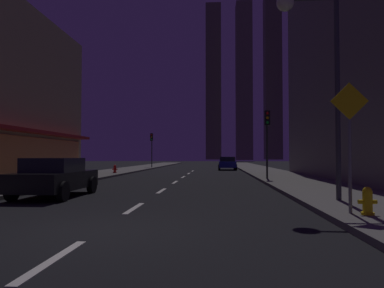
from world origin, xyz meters
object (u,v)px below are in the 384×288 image
Objects in this scene: car_parked_near at (55,177)px; street_lamp_right at (310,45)px; pedestrian_crossing_sign at (350,136)px; traffic_light_far_left at (152,142)px; fire_hydrant_yellow_near at (367,202)px; traffic_light_near_right at (267,129)px; fire_hydrant_far_left at (115,169)px; car_parked_far at (227,163)px.

car_parked_near is 0.64× the size of street_lamp_right.
street_lamp_right reaches higher than pedestrian_crossing_sign.
fire_hydrant_yellow_near is at bearing -71.90° from traffic_light_far_left.
car_parked_near is 1.01× the size of traffic_light_near_right.
street_lamp_right is at bearing -57.09° from fire_hydrant_far_left.
fire_hydrant_far_left is 13.54m from traffic_light_near_right.
traffic_light_far_left reaches higher than car_parked_near.
fire_hydrant_yellow_near is 0.21× the size of pedestrian_crossing_sign.
pedestrian_crossing_sign is (11.50, -20.07, 1.56)m from fire_hydrant_far_left.
pedestrian_crossing_sign is (2.00, -30.78, 1.28)m from car_parked_far.
street_lamp_right is at bearing 94.78° from pedestrian_crossing_sign.
pedestrian_crossing_sign is (0.10, -13.30, -1.18)m from traffic_light_near_right.
car_parked_near is at bearing -81.79° from fire_hydrant_far_left.
traffic_light_near_right is 13.35m from pedestrian_crossing_sign.
traffic_light_far_left reaches higher than pedestrian_crossing_sign.
traffic_light_near_right is 0.64× the size of street_lamp_right.
fire_hydrant_yellow_near is at bearing -85.76° from car_parked_far.
street_lamp_right is at bearing -86.38° from car_parked_far.
fire_hydrant_far_left is at bearing -131.58° from car_parked_far.
car_parked_near is at bearing -105.12° from car_parked_far.
fire_hydrant_far_left is 0.21× the size of pedestrian_crossing_sign.
street_lamp_right is (1.78, -28.14, 4.33)m from car_parked_far.
car_parked_near reaches higher than fire_hydrant_far_left.
fire_hydrant_far_left is 0.16× the size of traffic_light_far_left.
car_parked_near is at bearing 155.84° from pedestrian_crossing_sign.
traffic_light_far_left reaches higher than fire_hydrant_yellow_near.
traffic_light_near_right is (11.40, -6.77, 2.74)m from fire_hydrant_far_left.
street_lamp_right is at bearing 100.28° from fire_hydrant_yellow_near.
traffic_light_far_left is at bearing 156.98° from car_parked_far.
fire_hydrant_far_left is 14.83m from traffic_light_far_left.
fire_hydrant_far_left is at bearing 122.91° from street_lamp_right.
traffic_light_near_right reaches higher than car_parked_far.
street_lamp_right is at bearing -9.43° from car_parked_near.
street_lamp_right is (8.98, -1.49, 4.33)m from car_parked_near.
car_parked_near is 6.48× the size of fire_hydrant_yellow_near.
traffic_light_far_left reaches higher than car_parked_far.
traffic_light_far_left is (-11.00, 21.35, 0.00)m from traffic_light_near_right.
traffic_light_near_right is 24.01m from traffic_light_far_left.
car_parked_far is 31.10m from fire_hydrant_yellow_near.
traffic_light_near_right reaches higher than car_parked_near.
pedestrian_crossing_sign is at bearing -86.28° from car_parked_far.
traffic_light_near_right reaches higher than pedestrian_crossing_sign.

